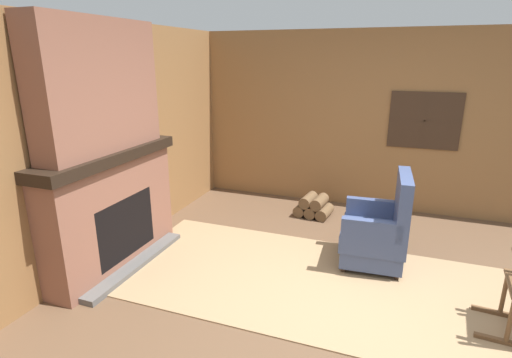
% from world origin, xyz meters
% --- Properties ---
extents(ground_plane, '(14.00, 14.00, 0.00)m').
position_xyz_m(ground_plane, '(0.00, 0.00, 0.00)').
color(ground_plane, brown).
extents(wood_panel_wall_left, '(0.06, 6.01, 2.51)m').
position_xyz_m(wood_panel_wall_left, '(-2.74, 0.00, 1.26)').
color(wood_panel_wall_left, olive).
rests_on(wood_panel_wall_left, ground).
extents(wood_panel_wall_back, '(6.01, 0.09, 2.51)m').
position_xyz_m(wood_panel_wall_back, '(0.01, 2.74, 1.26)').
color(wood_panel_wall_back, olive).
rests_on(wood_panel_wall_back, ground).
extents(fireplace_hearth, '(0.54, 1.77, 1.25)m').
position_xyz_m(fireplace_hearth, '(-2.53, 0.00, 0.62)').
color(fireplace_hearth, brown).
rests_on(fireplace_hearth, ground).
extents(chimney_breast, '(0.29, 1.47, 1.25)m').
position_xyz_m(chimney_breast, '(-2.54, 0.00, 1.87)').
color(chimney_breast, brown).
rests_on(chimney_breast, fireplace_hearth).
extents(area_rug, '(4.03, 1.84, 0.01)m').
position_xyz_m(area_rug, '(-0.44, 0.35, 0.01)').
color(area_rug, '#997A56').
rests_on(area_rug, ground).
extents(armchair, '(0.69, 0.75, 1.02)m').
position_xyz_m(armchair, '(0.08, 0.95, 0.36)').
color(armchair, '#3D4C75').
rests_on(armchair, ground).
extents(firewood_stack, '(0.52, 0.42, 0.30)m').
position_xyz_m(firewood_stack, '(-0.84, 2.06, 0.13)').
color(firewood_stack, brown).
rests_on(firewood_stack, ground).
extents(oil_lamp_vase, '(0.12, 0.12, 0.30)m').
position_xyz_m(oil_lamp_vase, '(-2.57, -0.41, 1.35)').
color(oil_lamp_vase, '#B24C42').
rests_on(oil_lamp_vase, fireplace_hearth).
extents(storage_case, '(0.15, 0.24, 0.15)m').
position_xyz_m(storage_case, '(-2.57, 0.19, 1.32)').
color(storage_case, gray).
rests_on(storage_case, fireplace_hearth).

